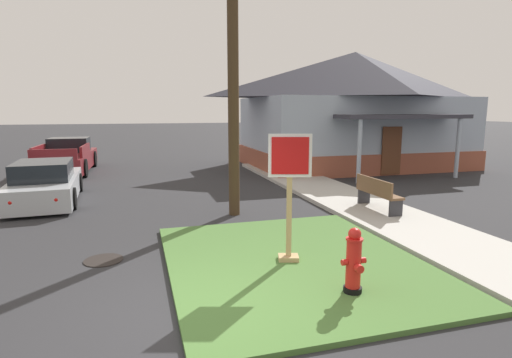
# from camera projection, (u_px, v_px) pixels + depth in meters

# --- Properties ---
(ground_plane) EXTENTS (160.00, 160.00, 0.00)m
(ground_plane) POSITION_uv_depth(u_px,v_px,m) (199.00, 317.00, 5.50)
(ground_plane) COLOR #2B2B2D
(grass_corner_patch) EXTENTS (4.42, 5.28, 0.08)m
(grass_corner_patch) POSITION_uv_depth(u_px,v_px,m) (293.00, 261.00, 7.41)
(grass_corner_patch) COLOR #477033
(grass_corner_patch) RESTS_ON ground
(sidewalk_strip) EXTENTS (2.20, 17.04, 0.12)m
(sidewalk_strip) POSITION_uv_depth(u_px,v_px,m) (347.00, 200.00, 12.38)
(sidewalk_strip) COLOR #B2AFA8
(sidewalk_strip) RESTS_ON ground
(fire_hydrant) EXTENTS (0.38, 0.34, 0.98)m
(fire_hydrant) POSITION_uv_depth(u_px,v_px,m) (354.00, 262.00, 6.00)
(fire_hydrant) COLOR black
(fire_hydrant) RESTS_ON grass_corner_patch
(stop_sign) EXTENTS (0.72, 0.37, 2.26)m
(stop_sign) POSITION_uv_depth(u_px,v_px,m) (289.00, 199.00, 7.18)
(stop_sign) COLOR tan
(stop_sign) RESTS_ON grass_corner_patch
(manhole_cover) EXTENTS (0.70, 0.70, 0.02)m
(manhole_cover) POSITION_uv_depth(u_px,v_px,m) (104.00, 260.00, 7.56)
(manhole_cover) COLOR black
(manhole_cover) RESTS_ON ground
(parked_sedan_silver) EXTENTS (2.03, 4.48, 1.25)m
(parked_sedan_silver) POSITION_uv_depth(u_px,v_px,m) (45.00, 184.00, 12.27)
(parked_sedan_silver) COLOR #ADB2B7
(parked_sedan_silver) RESTS_ON ground
(pickup_truck_maroon) EXTENTS (2.12, 5.57, 1.48)m
(pickup_truck_maroon) POSITION_uv_depth(u_px,v_px,m) (68.00, 158.00, 18.16)
(pickup_truck_maroon) COLOR maroon
(pickup_truck_maroon) RESTS_ON ground
(street_bench) EXTENTS (0.42, 1.68, 0.85)m
(street_bench) POSITION_uv_depth(u_px,v_px,m) (377.00, 192.00, 10.85)
(street_bench) COLOR brown
(street_bench) RESTS_ON sidewalk_strip
(utility_pole) EXTENTS (1.39, 0.28, 8.70)m
(utility_pole) POSITION_uv_depth(u_px,v_px,m) (233.00, 37.00, 10.14)
(utility_pole) COLOR #42301E
(utility_pole) RESTS_ON ground
(corner_house) EXTENTS (10.42, 8.05, 5.45)m
(corner_house) POSITION_uv_depth(u_px,v_px,m) (354.00, 108.00, 19.89)
(corner_house) COLOR brown
(corner_house) RESTS_ON ground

